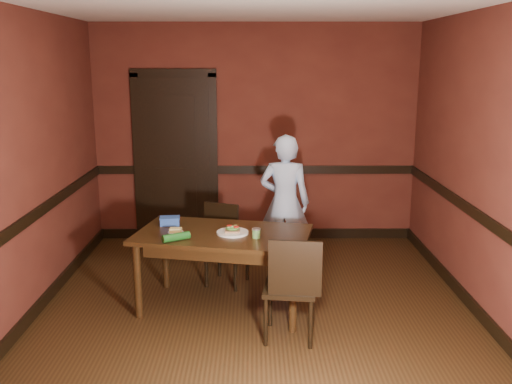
{
  "coord_description": "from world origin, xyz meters",
  "views": [
    {
      "loc": [
        -0.02,
        -4.83,
        2.26
      ],
      "look_at": [
        0.0,
        0.35,
        1.05
      ],
      "focal_mm": 40.0,
      "sensor_mm": 36.0,
      "label": 1
    }
  ],
  "objects_px": {
    "chair_near": "(290,286)",
    "sauce_jar": "(256,233)",
    "cheese_saucer": "(176,231)",
    "sandwich_plate": "(232,231)",
    "food_tub": "(170,221)",
    "dining_table": "(223,270)",
    "chair_far": "(227,246)",
    "person": "(285,203)"
  },
  "relations": [
    {
      "from": "chair_far",
      "to": "food_tub",
      "type": "height_order",
      "value": "chair_far"
    },
    {
      "from": "sauce_jar",
      "to": "cheese_saucer",
      "type": "height_order",
      "value": "sauce_jar"
    },
    {
      "from": "chair_near",
      "to": "person",
      "type": "relative_size",
      "value": 0.6
    },
    {
      "from": "dining_table",
      "to": "cheese_saucer",
      "type": "height_order",
      "value": "cheese_saucer"
    },
    {
      "from": "person",
      "to": "dining_table",
      "type": "bearing_deg",
      "value": 66.59
    },
    {
      "from": "person",
      "to": "chair_near",
      "type": "bearing_deg",
      "value": 96.11
    },
    {
      "from": "dining_table",
      "to": "chair_near",
      "type": "relative_size",
      "value": 1.72
    },
    {
      "from": "dining_table",
      "to": "person",
      "type": "distance_m",
      "value": 1.26
    },
    {
      "from": "person",
      "to": "sauce_jar",
      "type": "relative_size",
      "value": 16.91
    },
    {
      "from": "chair_near",
      "to": "sauce_jar",
      "type": "height_order",
      "value": "chair_near"
    },
    {
      "from": "chair_near",
      "to": "person",
      "type": "bearing_deg",
      "value": -83.96
    },
    {
      "from": "chair_far",
      "to": "person",
      "type": "bearing_deg",
      "value": 57.48
    },
    {
      "from": "chair_near",
      "to": "sauce_jar",
      "type": "xyz_separation_m",
      "value": [
        -0.27,
        0.42,
        0.32
      ]
    },
    {
      "from": "chair_near",
      "to": "person",
      "type": "xyz_separation_m",
      "value": [
        0.04,
        1.61,
        0.3
      ]
    },
    {
      "from": "chair_far",
      "to": "sauce_jar",
      "type": "distance_m",
      "value": 0.88
    },
    {
      "from": "sandwich_plate",
      "to": "cheese_saucer",
      "type": "xyz_separation_m",
      "value": [
        -0.51,
        0.02,
        -0.0
      ]
    },
    {
      "from": "dining_table",
      "to": "food_tub",
      "type": "relative_size",
      "value": 7.71
    },
    {
      "from": "sauce_jar",
      "to": "food_tub",
      "type": "xyz_separation_m",
      "value": [
        -0.82,
        0.41,
        -0.0
      ]
    },
    {
      "from": "sandwich_plate",
      "to": "chair_far",
      "type": "bearing_deg",
      "value": 97.69
    },
    {
      "from": "chair_far",
      "to": "food_tub",
      "type": "relative_size",
      "value": 4.05
    },
    {
      "from": "sauce_jar",
      "to": "dining_table",
      "type": "bearing_deg",
      "value": 151.69
    },
    {
      "from": "person",
      "to": "sauce_jar",
      "type": "xyz_separation_m",
      "value": [
        -0.31,
        -1.19,
        0.03
      ]
    },
    {
      "from": "chair_far",
      "to": "sandwich_plate",
      "type": "xyz_separation_m",
      "value": [
        0.08,
        -0.61,
        0.34
      ]
    },
    {
      "from": "chair_far",
      "to": "chair_near",
      "type": "xyz_separation_m",
      "value": [
        0.57,
        -1.17,
        0.04
      ]
    },
    {
      "from": "food_tub",
      "to": "sauce_jar",
      "type": "bearing_deg",
      "value": -32.57
    },
    {
      "from": "chair_far",
      "to": "person",
      "type": "xyz_separation_m",
      "value": [
        0.61,
        0.45,
        0.34
      ]
    },
    {
      "from": "dining_table",
      "to": "person",
      "type": "xyz_separation_m",
      "value": [
        0.62,
        1.03,
        0.38
      ]
    },
    {
      "from": "cheese_saucer",
      "to": "sandwich_plate",
      "type": "bearing_deg",
      "value": -2.47
    },
    {
      "from": "person",
      "to": "cheese_saucer",
      "type": "bearing_deg",
      "value": 52.34
    },
    {
      "from": "chair_near",
      "to": "sandwich_plate",
      "type": "relative_size",
      "value": 3.13
    },
    {
      "from": "chair_far",
      "to": "sauce_jar",
      "type": "relative_size",
      "value": 9.23
    },
    {
      "from": "sauce_jar",
      "to": "person",
      "type": "bearing_deg",
      "value": 75.24
    },
    {
      "from": "chair_near",
      "to": "sauce_jar",
      "type": "bearing_deg",
      "value": -49.58
    },
    {
      "from": "dining_table",
      "to": "chair_near",
      "type": "xyz_separation_m",
      "value": [
        0.58,
        -0.59,
        0.09
      ]
    },
    {
      "from": "chair_far",
      "to": "cheese_saucer",
      "type": "bearing_deg",
      "value": -105.14
    },
    {
      "from": "sauce_jar",
      "to": "food_tub",
      "type": "height_order",
      "value": "sauce_jar"
    },
    {
      "from": "chair_near",
      "to": "food_tub",
      "type": "distance_m",
      "value": 1.41
    },
    {
      "from": "sandwich_plate",
      "to": "food_tub",
      "type": "distance_m",
      "value": 0.66
    },
    {
      "from": "cheese_saucer",
      "to": "chair_near",
      "type": "bearing_deg",
      "value": -29.88
    },
    {
      "from": "chair_far",
      "to": "food_tub",
      "type": "bearing_deg",
      "value": -125.97
    },
    {
      "from": "dining_table",
      "to": "food_tub",
      "type": "height_order",
      "value": "food_tub"
    },
    {
      "from": "chair_far",
      "to": "sandwich_plate",
      "type": "bearing_deg",
      "value": -61.15
    }
  ]
}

